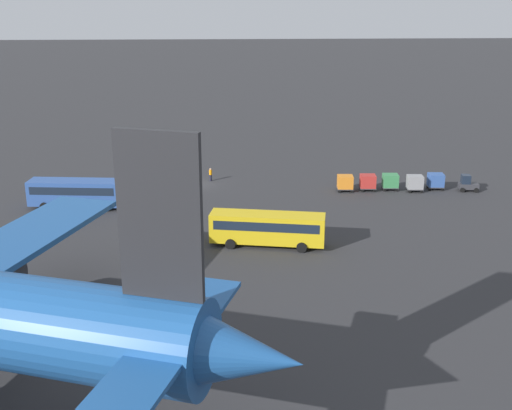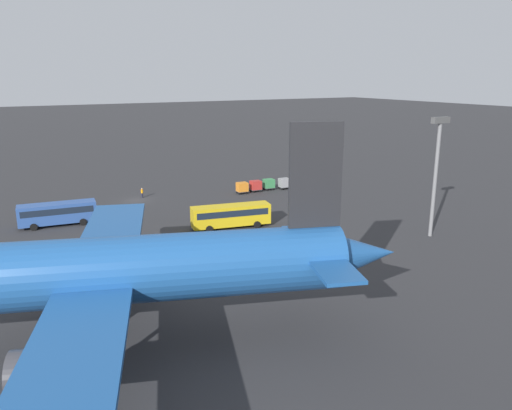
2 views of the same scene
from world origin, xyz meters
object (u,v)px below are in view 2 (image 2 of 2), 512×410
(worker_person, at_px, (142,193))
(cargo_cart_green, at_px, (269,184))
(baggage_tug, at_px, (313,181))
(cargo_cart_grey, at_px, (284,183))
(airplane, at_px, (75,274))
(shuttle_bus_near, at_px, (57,212))
(shuttle_bus_far, at_px, (231,214))
(cargo_cart_orange, at_px, (242,187))
(cargo_cart_red, at_px, (256,185))
(cargo_cart_blue, at_px, (295,181))

(worker_person, distance_m, cargo_cart_green, 23.51)
(baggage_tug, relative_size, worker_person, 1.48)
(cargo_cart_grey, relative_size, cargo_cart_green, 1.00)
(airplane, relative_size, shuttle_bus_near, 4.63)
(shuttle_bus_far, height_order, baggage_tug, shuttle_bus_far)
(airplane, xyz_separation_m, cargo_cart_grey, (-44.94, -41.46, -5.48))
(cargo_cart_orange, bearing_deg, shuttle_bus_far, 57.99)
(worker_person, bearing_deg, shuttle_bus_near, 34.00)
(worker_person, bearing_deg, baggage_tug, 168.53)
(worker_person, height_order, cargo_cart_grey, cargo_cart_grey)
(cargo_cart_grey, relative_size, cargo_cart_red, 1.00)
(airplane, height_order, cargo_cart_red, airplane)
(cargo_cart_grey, bearing_deg, worker_person, -14.09)
(cargo_cart_red, xyz_separation_m, cargo_cart_orange, (2.92, 0.14, 0.00))
(baggage_tug, relative_size, cargo_cart_orange, 1.21)
(baggage_tug, distance_m, cargo_cart_blue, 3.93)
(cargo_cart_green, bearing_deg, shuttle_bus_far, 46.83)
(cargo_cart_red, bearing_deg, cargo_cart_blue, -179.77)
(worker_person, xyz_separation_m, cargo_cart_grey, (-25.75, 6.46, 0.32))
(airplane, xyz_separation_m, cargo_cart_blue, (-47.86, -42.22, -5.48))
(baggage_tug, bearing_deg, cargo_cart_green, 2.85)
(shuttle_bus_far, distance_m, cargo_cart_orange, 21.15)
(shuttle_bus_far, distance_m, cargo_cart_red, 22.94)
(cargo_cart_grey, bearing_deg, baggage_tug, 178.88)
(shuttle_bus_far, distance_m, cargo_cart_blue, 29.18)
(shuttle_bus_near, bearing_deg, cargo_cart_grey, -167.96)
(worker_person, xyz_separation_m, cargo_cart_orange, (-16.99, 5.88, 0.32))
(cargo_cart_blue, bearing_deg, worker_person, -11.26)
(shuttle_bus_near, xyz_separation_m, cargo_cart_grey, (-41.30, -4.03, -0.77))
(airplane, height_order, shuttle_bus_far, airplane)
(baggage_tug, height_order, cargo_cart_grey, baggage_tug)
(cargo_cart_grey, relative_size, cargo_cart_orange, 1.00)
(cargo_cart_blue, height_order, cargo_cart_red, same)
(worker_person, bearing_deg, shuttle_bus_far, 103.65)
(cargo_cart_grey, bearing_deg, cargo_cart_orange, -3.81)
(cargo_cart_blue, xyz_separation_m, cargo_cart_green, (5.84, -0.08, 0.00))
(airplane, bearing_deg, baggage_tug, -122.38)
(cargo_cart_grey, bearing_deg, airplane, 42.70)
(cargo_cart_green, height_order, cargo_cart_orange, same)
(airplane, distance_m, shuttle_bus_far, 35.04)
(shuttle_bus_near, height_order, cargo_cart_grey, shuttle_bus_near)
(worker_person, bearing_deg, cargo_cart_orange, 160.91)
(cargo_cart_blue, xyz_separation_m, cargo_cart_grey, (2.92, 0.75, 0.00))
(shuttle_bus_far, relative_size, cargo_cart_orange, 5.43)
(worker_person, relative_size, cargo_cart_green, 0.82)
(airplane, xyz_separation_m, cargo_cart_green, (-42.02, -42.30, -5.48))
(airplane, height_order, cargo_cart_orange, airplane)
(cargo_cart_grey, bearing_deg, cargo_cart_blue, -165.50)
(worker_person, height_order, cargo_cart_red, cargo_cart_red)
(cargo_cart_blue, bearing_deg, cargo_cart_red, 0.23)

